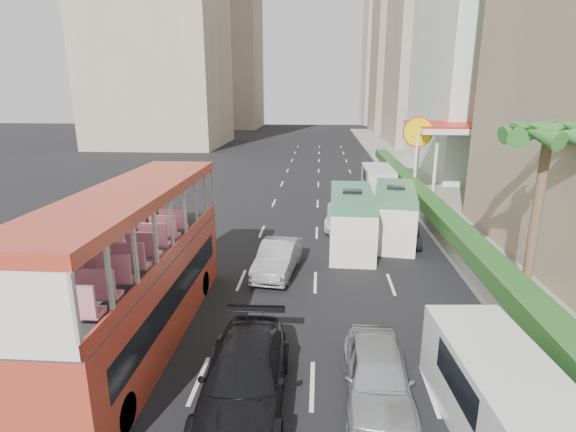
# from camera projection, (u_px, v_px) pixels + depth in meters

# --- Properties ---
(ground_plane) EXTENTS (200.00, 200.00, 0.00)m
(ground_plane) POSITION_uv_depth(u_px,v_px,m) (326.00, 347.00, 14.34)
(ground_plane) COLOR black
(ground_plane) RESTS_ON ground
(double_decker_bus) EXTENTS (2.50, 11.00, 5.06)m
(double_decker_bus) POSITION_uv_depth(u_px,v_px,m) (136.00, 268.00, 14.08)
(double_decker_bus) COLOR #AF3523
(double_decker_bus) RESTS_ON ground
(car_silver_lane_a) EXTENTS (2.05, 4.48, 1.42)m
(car_silver_lane_a) POSITION_uv_depth(u_px,v_px,m) (278.00, 273.00, 20.19)
(car_silver_lane_a) COLOR #ADAFB4
(car_silver_lane_a) RESTS_ON ground
(car_silver_lane_b) EXTENTS (1.85, 4.34, 1.46)m
(car_silver_lane_b) POSITION_uv_depth(u_px,v_px,m) (376.00, 399.00, 11.89)
(car_silver_lane_b) COLOR #ADAFB4
(car_silver_lane_b) RESTS_ON ground
(car_black) EXTENTS (2.27, 5.36, 1.54)m
(car_black) POSITION_uv_depth(u_px,v_px,m) (245.00, 402.00, 11.77)
(car_black) COLOR black
(car_black) RESTS_ON ground
(van_asset) EXTENTS (2.68, 5.23, 1.41)m
(van_asset) POSITION_uv_depth(u_px,v_px,m) (345.00, 227.00, 26.99)
(van_asset) COLOR silver
(van_asset) RESTS_ON ground
(minibus_near) EXTENTS (2.33, 6.50, 2.86)m
(minibus_near) POSITION_uv_depth(u_px,v_px,m) (351.00, 220.00, 23.34)
(minibus_near) COLOR silver
(minibus_near) RESTS_ON ground
(minibus_far) EXTENTS (3.00, 6.53, 2.79)m
(minibus_far) POSITION_uv_depth(u_px,v_px,m) (394.00, 214.00, 24.62)
(minibus_far) COLOR silver
(minibus_far) RESTS_ON ground
(panel_van_near) EXTENTS (2.42, 5.27, 2.06)m
(panel_van_near) POSITION_uv_depth(u_px,v_px,m) (498.00, 395.00, 10.47)
(panel_van_near) COLOR silver
(panel_van_near) RESTS_ON ground
(panel_van_far) EXTENTS (2.14, 5.35, 2.14)m
(panel_van_far) POSITION_uv_depth(u_px,v_px,m) (378.00, 181.00, 35.41)
(panel_van_far) COLOR silver
(panel_van_far) RESTS_ON ground
(sidewalk) EXTENTS (6.00, 120.00, 0.18)m
(sidewalk) POSITION_uv_depth(u_px,v_px,m) (430.00, 187.00, 37.73)
(sidewalk) COLOR #99968C
(sidewalk) RESTS_ON ground
(kerb_wall) EXTENTS (0.30, 44.00, 1.00)m
(kerb_wall) POSITION_uv_depth(u_px,v_px,m) (426.00, 214.00, 27.20)
(kerb_wall) COLOR silver
(kerb_wall) RESTS_ON sidewalk
(hedge) EXTENTS (1.10, 44.00, 0.70)m
(hedge) POSITION_uv_depth(u_px,v_px,m) (427.00, 201.00, 26.97)
(hedge) COLOR #2D6626
(hedge) RESTS_ON kerb_wall
(palm_tree) EXTENTS (0.36, 0.36, 6.40)m
(palm_tree) POSITION_uv_depth(u_px,v_px,m) (536.00, 216.00, 16.75)
(palm_tree) COLOR brown
(palm_tree) RESTS_ON sidewalk
(shell_station) EXTENTS (6.50, 8.00, 5.50)m
(shell_station) POSITION_uv_depth(u_px,v_px,m) (452.00, 159.00, 35.03)
(shell_station) COLOR silver
(shell_station) RESTS_ON ground
(tower_far_a) EXTENTS (14.00, 14.00, 44.00)m
(tower_far_a) POSITION_uv_depth(u_px,v_px,m) (413.00, 15.00, 86.10)
(tower_far_a) COLOR tan
(tower_far_a) RESTS_ON ground
(tower_far_b) EXTENTS (14.00, 14.00, 40.00)m
(tower_far_b) POSITION_uv_depth(u_px,v_px,m) (394.00, 39.00, 107.78)
(tower_far_b) COLOR #B6A38F
(tower_far_b) RESTS_ON ground
(tower_left_b) EXTENTS (16.00, 16.00, 46.00)m
(tower_left_b) POSITION_uv_depth(u_px,v_px,m) (221.00, 18.00, 96.18)
(tower_left_b) COLOR tan
(tower_left_b) RESTS_ON ground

